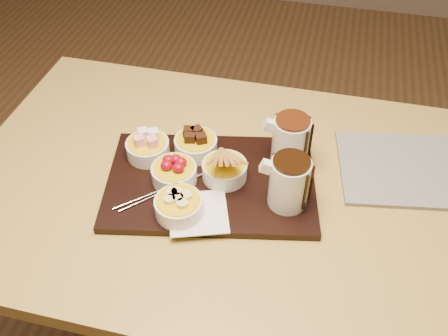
% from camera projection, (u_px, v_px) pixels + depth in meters
% --- Properties ---
extents(dining_table, '(1.20, 0.80, 0.75)m').
position_uv_depth(dining_table, '(224.00, 210.00, 1.20)').
color(dining_table, '#B19342').
rests_on(dining_table, ground).
extents(serving_board, '(0.51, 0.38, 0.02)m').
position_uv_depth(serving_board, '(211.00, 182.00, 1.11)').
color(serving_board, black).
rests_on(serving_board, dining_table).
extents(napkin, '(0.15, 0.15, 0.00)m').
position_uv_depth(napkin, '(198.00, 213.00, 1.04)').
color(napkin, white).
rests_on(napkin, serving_board).
extents(bowl_marshmallows, '(0.10, 0.10, 0.04)m').
position_uv_depth(bowl_marshmallows, '(148.00, 149.00, 1.15)').
color(bowl_marshmallows, silver).
rests_on(bowl_marshmallows, serving_board).
extents(bowl_cake, '(0.10, 0.10, 0.04)m').
position_uv_depth(bowl_cake, '(196.00, 146.00, 1.16)').
color(bowl_cake, silver).
rests_on(bowl_cake, serving_board).
extents(bowl_strawberries, '(0.10, 0.10, 0.04)m').
position_uv_depth(bowl_strawberries, '(174.00, 174.00, 1.09)').
color(bowl_strawberries, silver).
rests_on(bowl_strawberries, serving_board).
extents(bowl_biscotti, '(0.10, 0.10, 0.04)m').
position_uv_depth(bowl_biscotti, '(225.00, 170.00, 1.10)').
color(bowl_biscotti, silver).
rests_on(bowl_biscotti, serving_board).
extents(bowl_bananas, '(0.10, 0.10, 0.04)m').
position_uv_depth(bowl_bananas, '(179.00, 207.00, 1.02)').
color(bowl_bananas, silver).
rests_on(bowl_bananas, serving_board).
extents(pitcher_dark_chocolate, '(0.10, 0.10, 0.11)m').
position_uv_depth(pitcher_dark_chocolate, '(289.00, 183.00, 1.02)').
color(pitcher_dark_chocolate, silver).
rests_on(pitcher_dark_chocolate, serving_board).
extents(pitcher_milk_chocolate, '(0.10, 0.10, 0.11)m').
position_uv_depth(pitcher_milk_chocolate, '(290.00, 141.00, 1.11)').
color(pitcher_milk_chocolate, silver).
rests_on(pitcher_milk_chocolate, serving_board).
extents(fondue_skewers, '(0.20, 0.21, 0.01)m').
position_uv_depth(fondue_skewers, '(169.00, 187.00, 1.09)').
color(fondue_skewers, silver).
rests_on(fondue_skewers, serving_board).
extents(newspaper, '(0.34, 0.29, 0.01)m').
position_uv_depth(newspaper, '(406.00, 169.00, 1.15)').
color(newspaper, beige).
rests_on(newspaper, dining_table).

